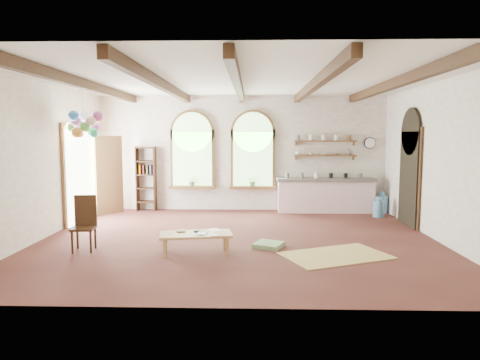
{
  "coord_description": "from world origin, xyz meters",
  "views": [
    {
      "loc": [
        0.28,
        -8.54,
        2.12
      ],
      "look_at": [
        0.02,
        0.6,
        1.15
      ],
      "focal_mm": 32.0,
      "sensor_mm": 36.0,
      "label": 1
    }
  ],
  "objects_px": {
    "coffee_table": "(196,235)",
    "side_chair": "(84,235)",
    "kitchen_counter": "(325,195)",
    "balloon_cluster": "(85,124)"
  },
  "relations": [
    {
      "from": "balloon_cluster",
      "to": "kitchen_counter",
      "type": "bearing_deg",
      "value": 22.83
    },
    {
      "from": "kitchen_counter",
      "to": "side_chair",
      "type": "height_order",
      "value": "side_chair"
    },
    {
      "from": "coffee_table",
      "to": "side_chair",
      "type": "height_order",
      "value": "side_chair"
    },
    {
      "from": "kitchen_counter",
      "to": "balloon_cluster",
      "type": "xyz_separation_m",
      "value": [
        -5.7,
        -2.4,
        1.87
      ]
    },
    {
      "from": "balloon_cluster",
      "to": "side_chair",
      "type": "bearing_deg",
      "value": -70.99
    },
    {
      "from": "coffee_table",
      "to": "side_chair",
      "type": "distance_m",
      "value": 2.08
    },
    {
      "from": "kitchen_counter",
      "to": "coffee_table",
      "type": "relative_size",
      "value": 1.97
    },
    {
      "from": "kitchen_counter",
      "to": "coffee_table",
      "type": "xyz_separation_m",
      "value": [
        -3.03,
        -4.24,
        -0.15
      ]
    },
    {
      "from": "side_chair",
      "to": "balloon_cluster",
      "type": "relative_size",
      "value": 0.88
    },
    {
      "from": "side_chair",
      "to": "balloon_cluster",
      "type": "bearing_deg",
      "value": 109.01
    }
  ]
}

